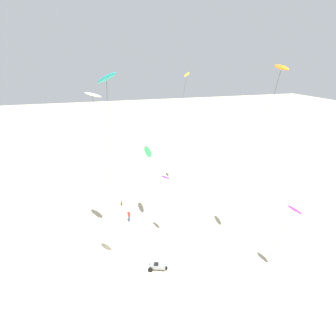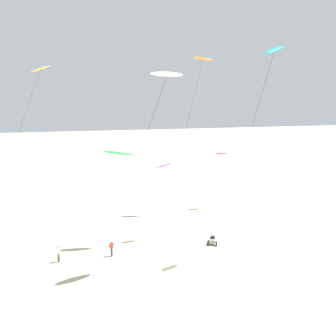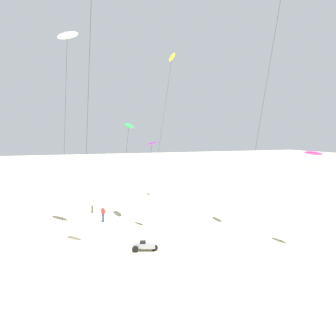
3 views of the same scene
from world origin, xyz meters
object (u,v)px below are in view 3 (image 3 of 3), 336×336
kite_yellow (171,61)px  kite_green (129,126)px  kite_white (67,37)px  beach_buggy (144,246)px  kite_flyer_nearest (92,205)px  kite_flyer_middle (103,214)px  kite_magenta (313,154)px  kite_purple (152,145)px

kite_yellow → kite_green: bearing=-45.4°
kite_white → beach_buggy: size_ratio=8.64×
kite_white → beach_buggy: (6.34, 4.79, -17.36)m
kite_yellow → kite_flyer_nearest: bearing=-81.3°
kite_white → kite_flyer_middle: bearing=140.5°
kite_yellow → kite_flyer_nearest: (1.67, -10.83, -17.68)m
kite_magenta → kite_yellow: 25.84m
kite_yellow → kite_magenta: bearing=5.2°
kite_white → kite_flyer_middle: size_ratio=10.90×
kite_purple → kite_green: bearing=-171.4°
kite_purple → kite_flyer_nearest: 13.98m
kite_flyer_middle → beach_buggy: bearing=4.1°
kite_purple → kite_flyer_nearest: (-11.31, -3.44, -7.46)m
kite_magenta → beach_buggy: 15.14m
kite_green → kite_purple: 5.32m
kite_white → kite_magenta: bearing=55.1°
kite_purple → kite_magenta: (10.43, 9.52, -0.50)m
kite_magenta → kite_flyer_middle: bearing=-142.2°
kite_white → kite_green: bearing=119.1°
kite_white → kite_yellow: 18.80m
kite_yellow → beach_buggy: kite_yellow is taller
kite_green → kite_yellow: (-8.04, 8.15, 8.41)m
kite_green → kite_flyer_nearest: size_ratio=6.35×
kite_flyer_nearest → kite_magenta: bearing=30.8°
kite_magenta → kite_flyer_middle: 22.09m
kite_magenta → beach_buggy: (-5.39, -12.05, -7.43)m
kite_yellow → kite_white: bearing=-51.5°
kite_green → kite_white: (3.65, -6.56, 7.63)m
kite_magenta → kite_flyer_nearest: (-21.75, -12.96, -6.96)m
kite_flyer_middle → kite_yellow: bearing=122.6°
kite_flyer_nearest → beach_buggy: size_ratio=0.79×
kite_purple → kite_flyer_middle: 10.21m
kite_white → kite_magenta: kite_white is taller
kite_yellow → beach_buggy: size_ratio=9.26×
kite_magenta → beach_buggy: bearing=-114.1°
kite_yellow → kite_flyer_nearest: size_ratio=11.68×
beach_buggy → kite_flyer_nearest: bearing=-176.8°
beach_buggy → kite_magenta: bearing=65.9°
beach_buggy → kite_flyer_middle: bearing=-175.9°
kite_flyer_middle → beach_buggy: 11.21m
kite_white → kite_magenta: 22.80m
beach_buggy → kite_purple: bearing=153.4°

